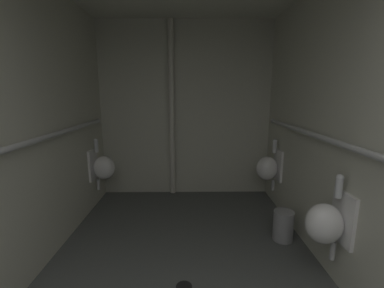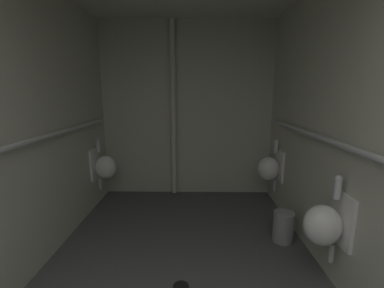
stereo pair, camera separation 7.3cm
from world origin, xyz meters
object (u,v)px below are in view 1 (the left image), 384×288
(standpipe_back_wall, at_px, (172,111))
(waste_bin, at_px, (283,226))
(urinal_right_far, at_px, (269,167))
(floor_drain, at_px, (184,286))
(urinal_left_mid, at_px, (103,167))
(urinal_right_mid, at_px, (327,222))

(standpipe_back_wall, distance_m, waste_bin, 2.24)
(urinal_right_far, relative_size, floor_drain, 5.39)
(urinal_left_mid, bearing_deg, urinal_right_far, -1.27)
(urinal_right_far, relative_size, standpipe_back_wall, 0.28)
(standpipe_back_wall, bearing_deg, urinal_right_mid, -55.87)
(urinal_left_mid, height_order, waste_bin, urinal_left_mid)
(urinal_right_mid, height_order, floor_drain, urinal_right_mid)
(floor_drain, bearing_deg, urinal_left_mid, 126.12)
(urinal_right_far, height_order, standpipe_back_wall, standpipe_back_wall)
(urinal_right_mid, bearing_deg, waste_bin, 95.98)
(urinal_right_mid, relative_size, floor_drain, 5.39)
(urinal_right_far, xyz_separation_m, standpipe_back_wall, (-1.40, 0.49, 0.77))
(standpipe_back_wall, bearing_deg, urinal_right_far, -19.26)
(urinal_left_mid, distance_m, urinal_right_mid, 2.88)
(urinal_left_mid, height_order, urinal_right_far, same)
(urinal_left_mid, bearing_deg, urinal_right_mid, -34.46)
(urinal_right_far, distance_m, standpipe_back_wall, 1.67)
(urinal_right_mid, bearing_deg, standpipe_back_wall, 124.13)
(urinal_right_mid, relative_size, standpipe_back_wall, 0.28)
(urinal_left_mid, distance_m, floor_drain, 2.11)
(urinal_right_mid, bearing_deg, urinal_right_far, 90.00)
(waste_bin, bearing_deg, urinal_right_mid, -84.02)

